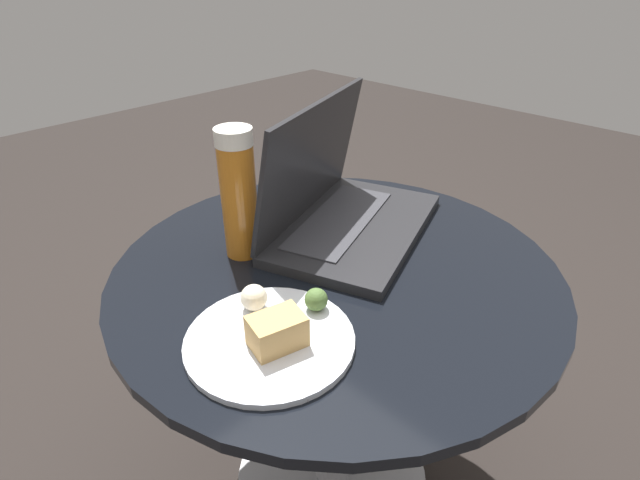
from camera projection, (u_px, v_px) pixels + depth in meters
ground_plane at (332, 476)px, 1.09m from camera, size 6.00×6.00×0.00m
table at (334, 335)px, 0.89m from camera, size 0.72×0.72×0.55m
napkin at (275, 348)px, 0.64m from camera, size 0.18×0.15×0.00m
laptop at (341, 205)px, 0.89m from camera, size 0.41×0.33×0.23m
beer_glass at (239, 194)px, 0.79m from camera, size 0.06×0.06×0.22m
snack_plate at (272, 332)px, 0.65m from camera, size 0.22×0.22×0.05m
fork at (297, 342)px, 0.65m from camera, size 0.12×0.14×0.00m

